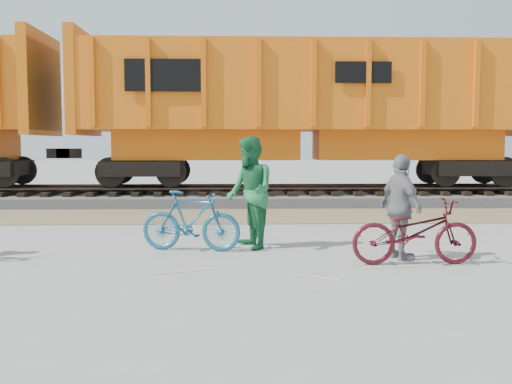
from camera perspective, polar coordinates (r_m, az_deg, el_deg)
ground at (r=8.93m, az=-0.15°, el=-6.82°), size 120.00×120.00×0.00m
gravel_strip at (r=14.36m, az=-0.76°, el=-2.41°), size 120.00×3.00×0.02m
ballast_bed at (r=17.82m, az=-0.95°, el=-0.58°), size 120.00×4.00×0.30m
track at (r=17.80m, az=-0.95°, el=0.46°), size 120.00×2.60×0.24m
hopper_car_center at (r=17.92m, az=5.12°, el=8.58°), size 14.00×3.13×4.65m
bicycle_teal at (r=9.69m, az=-6.53°, el=-2.88°), size 1.76×0.81×1.02m
bicycle_maroon at (r=8.86m, az=15.58°, el=-3.85°), size 1.89×0.68×0.99m
person_man at (r=9.81m, az=-0.62°, el=-0.05°), size 1.00×1.13×1.95m
person_woman at (r=9.17m, az=14.28°, el=-1.48°), size 0.70×1.04×1.64m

